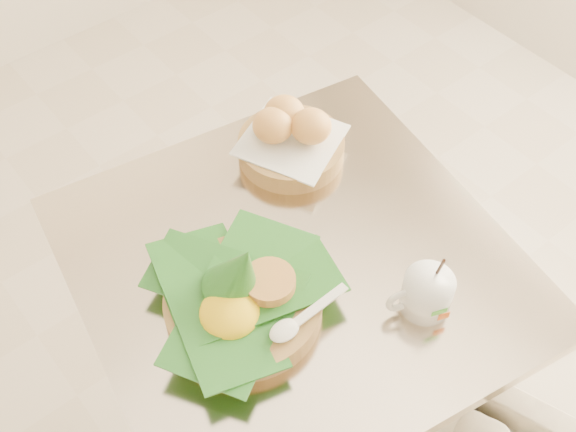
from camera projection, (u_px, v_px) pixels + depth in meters
cafe_table at (294, 327)px, 1.38m from camera, size 0.81×0.81×0.75m
rice_basket at (243, 297)px, 1.12m from camera, size 0.31×0.31×0.16m
bread_basket at (290, 138)px, 1.34m from camera, size 0.23×0.23×0.10m
coffee_mug at (426, 293)px, 1.13m from camera, size 0.11×0.09×0.14m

